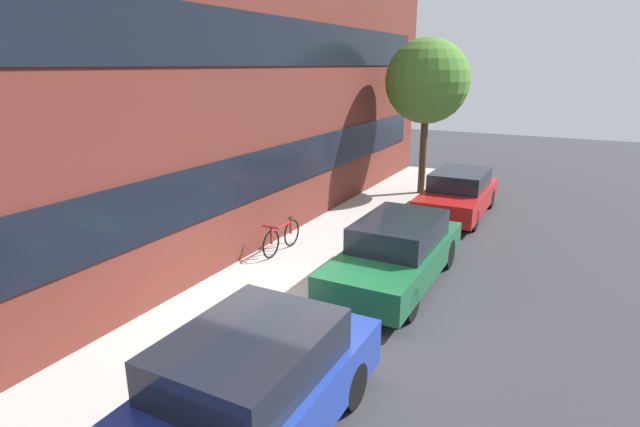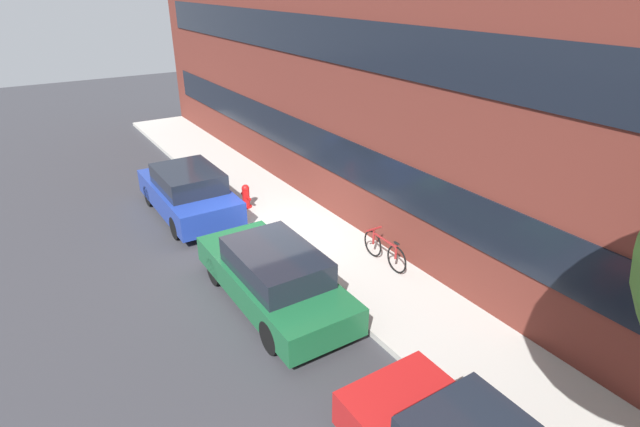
# 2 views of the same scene
# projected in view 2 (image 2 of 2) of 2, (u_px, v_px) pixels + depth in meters

# --- Properties ---
(ground_plane) EXTENTS (56.00, 56.00, 0.00)m
(ground_plane) POSITION_uv_depth(u_px,v_px,m) (267.00, 244.00, 13.09)
(ground_plane) COLOR #333338
(sidewalk_strip) EXTENTS (28.00, 2.38, 0.14)m
(sidewalk_strip) POSITION_uv_depth(u_px,v_px,m) (306.00, 231.00, 13.64)
(sidewalk_strip) COLOR #B2AFA8
(sidewalk_strip) RESTS_ON ground_plane
(rowhouse_facade) EXTENTS (28.00, 1.02, 8.95)m
(rowhouse_facade) POSITION_uv_depth(u_px,v_px,m) (359.00, 59.00, 12.56)
(rowhouse_facade) COLOR maroon
(rowhouse_facade) RESTS_ON ground_plane
(parked_car_blue) EXTENTS (4.17, 1.80, 1.46)m
(parked_car_blue) POSITION_uv_depth(u_px,v_px,m) (188.00, 192.00, 14.44)
(parked_car_blue) COLOR #1E3899
(parked_car_blue) RESTS_ON ground_plane
(parked_car_green) EXTENTS (4.41, 1.70, 1.37)m
(parked_car_green) POSITION_uv_depth(u_px,v_px,m) (274.00, 276.00, 10.41)
(parked_car_green) COLOR #195B33
(parked_car_green) RESTS_ON ground_plane
(fire_hydrant) EXTENTS (0.56, 0.31, 0.72)m
(fire_hydrant) POSITION_uv_depth(u_px,v_px,m) (246.00, 196.00, 14.76)
(fire_hydrant) COLOR red
(fire_hydrant) RESTS_ON sidewalk_strip
(bicycle) EXTENTS (1.57, 0.44, 0.76)m
(bicycle) POSITION_uv_depth(u_px,v_px,m) (384.00, 249.00, 11.79)
(bicycle) COLOR black
(bicycle) RESTS_ON sidewalk_strip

